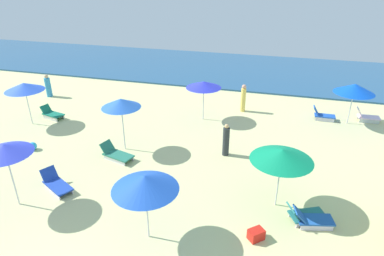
% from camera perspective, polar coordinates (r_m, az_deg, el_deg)
% --- Properties ---
extents(ocean, '(60.00, 11.25, 0.12)m').
position_cam_1_polar(ocean, '(29.51, 5.19, 10.20)').
color(ocean, '#25537C').
rests_on(ocean, ground_plane).
extents(umbrella_1, '(2.13, 2.13, 2.32)m').
position_cam_1_polar(umbrella_1, '(19.94, 26.24, 6.13)').
color(umbrella_1, silver).
rests_on(umbrella_1, ground_plane).
extents(lounge_chair_1_0, '(1.28, 0.67, 0.76)m').
position_cam_1_polar(lounge_chair_1_0, '(21.31, 27.90, 1.73)').
color(lounge_chair_1_0, silver).
rests_on(lounge_chair_1_0, ground_plane).
extents(lounge_chair_1_1, '(1.26, 0.57, 0.78)m').
position_cam_1_polar(lounge_chair_1_1, '(20.45, 21.63, 2.05)').
color(lounge_chair_1_1, silver).
rests_on(lounge_chair_1_1, ground_plane).
extents(umbrella_2, '(1.81, 1.81, 2.58)m').
position_cam_1_polar(umbrella_2, '(15.37, -12.16, 4.21)').
color(umbrella_2, silver).
rests_on(umbrella_2, ground_plane).
extents(lounge_chair_2_0, '(1.64, 1.04, 0.71)m').
position_cam_1_polar(lounge_chair_2_0, '(15.49, -12.93, -4.40)').
color(lounge_chair_2_0, silver).
rests_on(lounge_chair_2_0, ground_plane).
extents(umbrella_4, '(2.05, 2.05, 2.33)m').
position_cam_1_polar(umbrella_4, '(10.06, -8.10, -9.33)').
color(umbrella_4, silver).
rests_on(umbrella_4, ground_plane).
extents(umbrella_5, '(2.18, 2.18, 2.33)m').
position_cam_1_polar(umbrella_5, '(11.72, 15.24, -4.50)').
color(umbrella_5, silver).
rests_on(umbrella_5, ground_plane).
extents(lounge_chair_5_0, '(1.44, 0.87, 0.67)m').
position_cam_1_polar(lounge_chair_5_0, '(12.20, 19.96, -14.57)').
color(lounge_chair_5_0, silver).
rests_on(lounge_chair_5_0, ground_plane).
extents(lounge_chair_5_1, '(1.46, 1.15, 0.66)m').
position_cam_1_polar(lounge_chair_5_1, '(12.32, 18.87, -14.01)').
color(lounge_chair_5_1, silver).
rests_on(lounge_chair_5_1, ground_plane).
extents(umbrella_6, '(2.04, 2.04, 2.39)m').
position_cam_1_polar(umbrella_6, '(19.96, -26.95, 6.35)').
color(umbrella_6, silver).
rests_on(umbrella_6, ground_plane).
extents(lounge_chair_6_0, '(1.45, 0.88, 0.72)m').
position_cam_1_polar(lounge_chair_6_0, '(20.85, -22.96, 2.23)').
color(lounge_chair_6_0, silver).
rests_on(lounge_chair_6_0, ground_plane).
extents(umbrella_7, '(1.85, 1.85, 2.50)m').
position_cam_1_polar(umbrella_7, '(12.93, -29.63, -3.19)').
color(umbrella_7, silver).
rests_on(umbrella_7, ground_plane).
extents(lounge_chair_7_0, '(1.61, 1.23, 0.72)m').
position_cam_1_polar(lounge_chair_7_0, '(14.18, -22.35, -8.90)').
color(lounge_chair_7_0, silver).
rests_on(lounge_chair_7_0, ground_plane).
extents(umbrella_8, '(1.97, 1.97, 2.27)m').
position_cam_1_polar(umbrella_8, '(18.47, 2.02, 7.48)').
color(umbrella_8, silver).
rests_on(umbrella_8, ground_plane).
extents(beachgoer_0, '(0.43, 0.43, 1.57)m').
position_cam_1_polar(beachgoer_0, '(15.27, 5.88, -2.19)').
color(beachgoer_0, '#282F32').
rests_on(beachgoer_0, ground_plane).
extents(beachgoer_1, '(0.42, 0.42, 1.69)m').
position_cam_1_polar(beachgoer_1, '(20.27, 8.82, 5.07)').
color(beachgoer_1, '#F9D65F').
rests_on(beachgoer_1, ground_plane).
extents(beachgoer_2, '(0.48, 0.48, 1.54)m').
position_cam_1_polar(beachgoer_2, '(24.56, -23.55, 6.60)').
color(beachgoer_2, '#3188BD').
rests_on(beachgoer_2, ground_plane).
extents(cooler_box_0, '(0.59, 0.58, 0.36)m').
position_cam_1_polar(cooler_box_0, '(11.28, 10.99, -17.58)').
color(cooler_box_0, red).
rests_on(cooler_box_0, ground_plane).
extents(beach_ball_2, '(0.38, 0.38, 0.38)m').
position_cam_1_polar(beach_ball_2, '(17.61, -25.76, -2.84)').
color(beach_ball_2, '#24A2DC').
rests_on(beach_ball_2, ground_plane).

